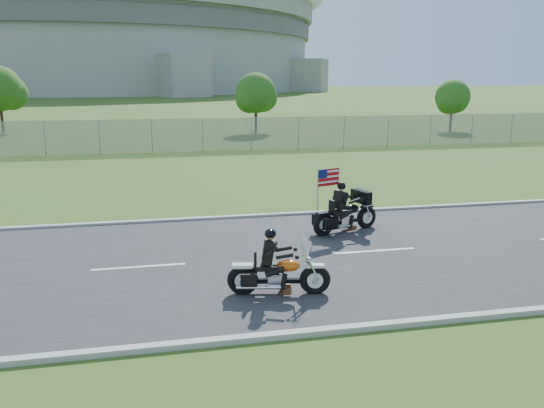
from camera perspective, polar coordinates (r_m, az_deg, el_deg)
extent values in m
plane|color=#294716|center=(13.21, -5.39, -6.33)|extent=(420.00, 420.00, 0.00)
cube|color=#28282B|center=(13.20, -5.39, -6.25)|extent=(120.00, 8.00, 0.04)
cube|color=#9E9B93|center=(17.04, -6.86, -1.58)|extent=(120.00, 0.18, 0.12)
cube|color=#9E9B93|center=(9.50, -2.67, -14.29)|extent=(120.00, 0.18, 0.12)
cube|color=gray|center=(32.76, -18.08, 6.86)|extent=(60.00, 0.03, 2.00)
cylinder|color=#A3A099|center=(183.40, -17.90, 14.75)|extent=(130.00, 130.00, 20.00)
cylinder|color=#605E5B|center=(183.74, -18.07, 16.93)|extent=(132.00, 132.00, 4.00)
cylinder|color=#A3A099|center=(184.25, -18.21, 18.79)|extent=(134.00, 134.00, 6.00)
torus|color=white|center=(184.69, -18.31, 20.02)|extent=(140.40, 140.40, 4.40)
cylinder|color=#382316|center=(43.09, -1.75, 9.35)|extent=(0.22, 0.22, 2.52)
sphere|color=#224E15|center=(42.99, -1.76, 11.86)|extent=(3.20, 3.20, 3.20)
sphere|color=#224E15|center=(43.59, -1.02, 11.42)|extent=(2.40, 2.40, 2.40)
sphere|color=#224E15|center=(42.52, -2.43, 11.23)|extent=(2.24, 2.24, 2.24)
cylinder|color=#382316|center=(48.18, -27.08, 8.51)|extent=(0.22, 0.22, 2.80)
sphere|color=#224E15|center=(48.44, -26.30, 10.63)|extent=(2.70, 2.70, 2.70)
cylinder|color=#382316|center=(46.69, 18.69, 8.81)|extent=(0.22, 0.22, 2.24)
sphere|color=#224E15|center=(46.60, 18.85, 10.86)|extent=(2.80, 2.80, 2.80)
sphere|color=#224E15|center=(47.26, 19.16, 10.48)|extent=(2.10, 2.10, 2.10)
sphere|color=#224E15|center=(46.07, 18.49, 10.37)|extent=(1.96, 1.96, 1.96)
torus|color=black|center=(11.23, 4.64, -8.12)|extent=(0.68, 0.28, 0.66)
torus|color=black|center=(11.19, -3.16, -8.19)|extent=(0.68, 0.28, 0.66)
ellipsoid|color=#E05910|center=(11.08, 1.77, -6.63)|extent=(0.54, 0.37, 0.25)
cube|color=black|center=(11.08, -0.64, -6.82)|extent=(0.53, 0.35, 0.11)
cube|color=black|center=(10.96, -0.41, -5.12)|extent=(0.27, 0.39, 0.49)
sphere|color=black|center=(10.84, -0.18, -3.21)|extent=(0.28, 0.28, 0.24)
cube|color=silver|center=(10.96, 3.65, -4.52)|extent=(0.11, 0.41, 0.36)
torus|color=black|center=(16.15, 10.11, -1.42)|extent=(0.71, 0.39, 0.69)
torus|color=black|center=(15.19, 5.56, -2.23)|extent=(0.71, 0.39, 0.69)
ellipsoid|color=black|center=(15.70, 8.53, -0.52)|extent=(0.59, 0.46, 0.26)
cube|color=black|center=(15.41, 7.13, -0.89)|extent=(0.58, 0.43, 0.11)
cube|color=black|center=(15.36, 7.30, 0.45)|extent=(0.34, 0.43, 0.51)
sphere|color=black|center=(15.30, 7.49, 1.94)|extent=(0.32, 0.32, 0.25)
cube|color=black|center=(15.85, 9.57, 0.78)|extent=(0.44, 0.77, 0.37)
cube|color=#B70C11|center=(15.20, 6.11, 2.87)|extent=(0.71, 0.27, 0.49)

